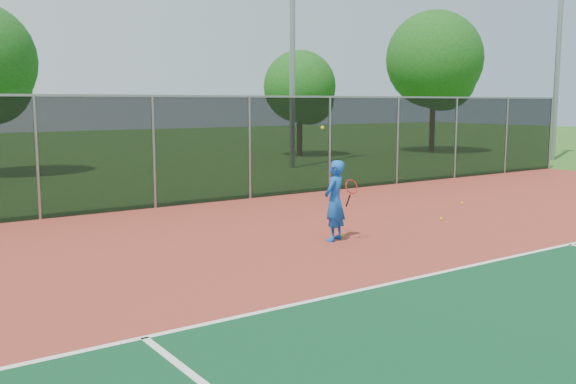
# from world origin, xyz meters

# --- Properties ---
(court_apron) EXTENTS (30.00, 20.00, 0.02)m
(court_apron) POSITION_xyz_m (0.00, 2.00, 0.01)
(court_apron) COLOR #9C3727
(court_apron) RESTS_ON ground
(fence_back) EXTENTS (30.00, 0.06, 3.03)m
(fence_back) POSITION_xyz_m (0.00, 12.00, 1.56)
(fence_back) COLOR black
(fence_back) RESTS_ON court_apron
(tennis_player) EXTENTS (0.72, 0.73, 2.37)m
(tennis_player) POSITION_xyz_m (-1.62, 6.00, 0.86)
(tennis_player) COLOR blue
(tennis_player) RESTS_ON court_apron
(practice_ball_0) EXTENTS (0.07, 0.07, 0.07)m
(practice_ball_0) POSITION_xyz_m (1.94, 6.30, 0.06)
(practice_ball_0) COLOR yellow
(practice_ball_0) RESTS_ON court_apron
(practice_ball_2) EXTENTS (0.07, 0.07, 0.07)m
(practice_ball_2) POSITION_xyz_m (4.31, 7.67, 0.06)
(practice_ball_2) COLOR yellow
(practice_ball_2) RESTS_ON court_apron
(practice_ball_5) EXTENTS (0.07, 0.07, 0.07)m
(practice_ball_5) POSITION_xyz_m (-1.28, 6.17, 0.06)
(practice_ball_5) COLOR yellow
(practice_ball_5) RESTS_ON court_apron
(floodlight_ne) EXTENTS (0.90, 0.40, 12.87)m
(floodlight_ne) POSITION_xyz_m (18.94, 14.38, 7.22)
(floodlight_ne) COLOR gray
(floodlight_ne) RESTS_ON ground
(tree_back_mid) EXTENTS (3.78, 3.78, 5.55)m
(tree_back_mid) POSITION_xyz_m (10.14, 23.34, 3.48)
(tree_back_mid) COLOR #3D2416
(tree_back_mid) RESTS_ON ground
(tree_back_right) EXTENTS (5.37, 5.37, 7.88)m
(tree_back_right) POSITION_xyz_m (17.62, 20.95, 4.95)
(tree_back_right) COLOR #3D2416
(tree_back_right) RESTS_ON ground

